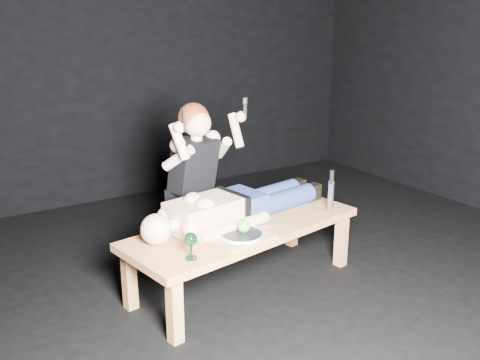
{
  "coord_description": "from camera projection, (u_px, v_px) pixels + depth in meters",
  "views": [
    {
      "loc": [
        -2.07,
        -2.58,
        1.78
      ],
      "look_at": [
        -0.28,
        0.26,
        0.75
      ],
      "focal_mm": 39.65,
      "sensor_mm": 36.0,
      "label": 1
    }
  ],
  "objects": [
    {
      "name": "spoon_flat",
      "position": [
        258.0,
        226.0,
        3.53
      ],
      "size": [
        0.15,
        0.12,
        0.01
      ],
      "primitive_type": "cube",
      "rotation": [
        0.0,
        0.0,
        0.91
      ],
      "color": "#B2B2B7",
      "rests_on": "table"
    },
    {
      "name": "knife_flat",
      "position": [
        263.0,
        231.0,
        3.45
      ],
      "size": [
        0.02,
        0.18,
        0.01
      ],
      "primitive_type": "cube",
      "rotation": [
        0.0,
        0.0,
        0.04
      ],
      "color": "#B2B2B7",
      "rests_on": "table"
    },
    {
      "name": "kneeling_woman",
      "position": [
        187.0,
        182.0,
        3.87
      ],
      "size": [
        0.81,
        0.88,
        1.26
      ],
      "primitive_type": null,
      "rotation": [
        0.0,
        0.0,
        0.21
      ],
      "color": "black",
      "rests_on": "ground"
    },
    {
      "name": "plate",
      "position": [
        242.0,
        235.0,
        3.31
      ],
      "size": [
        0.27,
        0.27,
        0.02
      ],
      "primitive_type": "cylinder",
      "rotation": [
        0.0,
        0.0,
        0.1
      ],
      "color": "white",
      "rests_on": "serving_tray"
    },
    {
      "name": "fork_flat",
      "position": [
        223.0,
        249.0,
        3.17
      ],
      "size": [
        0.05,
        0.18,
        0.01
      ],
      "primitive_type": "cube",
      "rotation": [
        0.0,
        0.0,
        0.17
      ],
      "color": "#B2B2B7",
      "rests_on": "table"
    },
    {
      "name": "carving_knife",
      "position": [
        331.0,
        192.0,
        3.74
      ],
      "size": [
        0.05,
        0.05,
        0.31
      ],
      "primitive_type": null,
      "rotation": [
        0.0,
        0.0,
        0.16
      ],
      "color": "#B2B2B7",
      "rests_on": "table"
    },
    {
      "name": "back_wall",
      "position": [
        143.0,
        48.0,
        5.25
      ],
      "size": [
        5.0,
        0.0,
        5.0
      ],
      "primitive_type": "plane",
      "rotation": [
        1.57,
        0.0,
        0.0
      ],
      "color": "black",
      "rests_on": "ground"
    },
    {
      "name": "lying_man",
      "position": [
        239.0,
        202.0,
        3.63
      ],
      "size": [
        1.61,
        0.72,
        0.25
      ],
      "primitive_type": null,
      "rotation": [
        0.0,
        0.0,
        0.16
      ],
      "color": "beige",
      "rests_on": "table"
    },
    {
      "name": "table",
      "position": [
        244.0,
        255.0,
        3.63
      ],
      "size": [
        1.74,
        0.88,
        0.45
      ],
      "primitive_type": "cube",
      "rotation": [
        0.0,
        0.0,
        0.16
      ],
      "color": "#A57348",
      "rests_on": "ground"
    },
    {
      "name": "serving_tray",
      "position": [
        242.0,
        238.0,
        3.31
      ],
      "size": [
        0.4,
        0.31,
        0.02
      ],
      "primitive_type": "cube",
      "rotation": [
        0.0,
        0.0,
        0.1
      ],
      "color": "tan",
      "rests_on": "table"
    },
    {
      "name": "goblet",
      "position": [
        191.0,
        246.0,
        3.03
      ],
      "size": [
        0.09,
        0.09,
        0.16
      ],
      "primitive_type": null,
      "rotation": [
        0.0,
        0.0,
        0.16
      ],
      "color": "black",
      "rests_on": "table"
    },
    {
      "name": "apple",
      "position": [
        244.0,
        226.0,
        3.31
      ],
      "size": [
        0.08,
        0.08,
        0.08
      ],
      "primitive_type": "sphere",
      "color": "green",
      "rests_on": "plate"
    },
    {
      "name": "ground",
      "position": [
        294.0,
        287.0,
        3.66
      ],
      "size": [
        5.0,
        5.0,
        0.0
      ],
      "primitive_type": "plane",
      "color": "black",
      "rests_on": "ground"
    }
  ]
}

